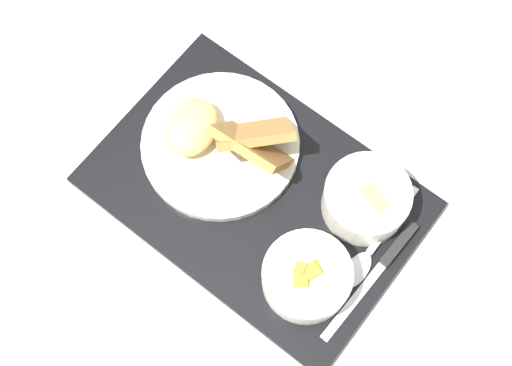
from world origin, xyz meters
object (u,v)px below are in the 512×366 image
Objects in this scene: bowl_soup at (366,198)px; spoon at (370,252)px; plate_main at (222,140)px; knife at (387,259)px; bowl_salad at (307,276)px.

spoon is at bearing 136.65° from bowl_soup.
plate_main reaches higher than spoon.
bowl_salad is at bearing -35.43° from knife.
spoon is (-0.25, -0.02, -0.01)m from plate_main.
plate_main is at bearing -90.90° from spoon.
bowl_soup is 0.52× the size of plate_main.
bowl_soup reaches higher than bowl_salad.
bowl_salad is at bearing 94.45° from bowl_soup.
knife is (-0.06, -0.09, -0.02)m from bowl_salad.
bowl_salad is at bearing -28.72° from spoon.
bowl_soup is 0.21m from plate_main.
knife is at bearing -122.95° from bowl_salad.
bowl_soup is at bearing -85.55° from bowl_salad.
bowl_soup reaches higher than spoon.
bowl_soup is at bearing -138.46° from spoon.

